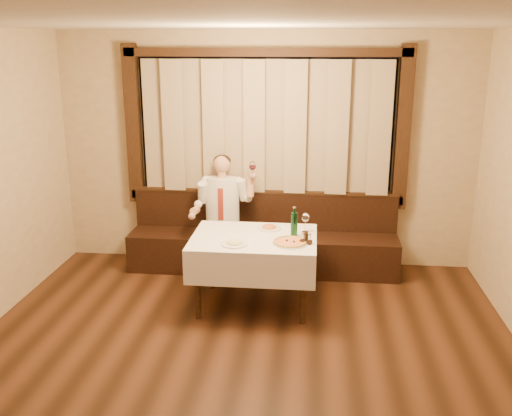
# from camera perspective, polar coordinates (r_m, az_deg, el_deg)

# --- Properties ---
(room) EXTENTS (5.01, 6.01, 2.81)m
(room) POSITION_cam_1_polar(r_m,az_deg,el_deg) (4.90, -1.13, 2.60)
(room) COLOR black
(room) RESTS_ON ground
(banquette) EXTENTS (3.20, 0.61, 0.94)m
(banquette) POSITION_cam_1_polar(r_m,az_deg,el_deg) (6.91, 0.71, -3.60)
(banquette) COLOR black
(banquette) RESTS_ON ground
(dining_table) EXTENTS (1.27, 0.97, 0.76)m
(dining_table) POSITION_cam_1_polar(r_m,az_deg,el_deg) (5.84, -0.20, -3.84)
(dining_table) COLOR black
(dining_table) RESTS_ON ground
(pizza) EXTENTS (0.35, 0.35, 0.04)m
(pizza) POSITION_cam_1_polar(r_m,az_deg,el_deg) (5.60, 3.40, -3.43)
(pizza) COLOR white
(pizza) RESTS_ON dining_table
(pasta_red) EXTENTS (0.25, 0.25, 0.09)m
(pasta_red) POSITION_cam_1_polar(r_m,az_deg,el_deg) (6.03, 1.32, -1.78)
(pasta_red) COLOR white
(pasta_red) RESTS_ON dining_table
(pasta_cream) EXTENTS (0.26, 0.26, 0.09)m
(pasta_cream) POSITION_cam_1_polar(r_m,az_deg,el_deg) (5.56, -2.18, -3.35)
(pasta_cream) COLOR white
(pasta_cream) RESTS_ON dining_table
(green_bottle) EXTENTS (0.07, 0.07, 0.31)m
(green_bottle) POSITION_cam_1_polar(r_m,az_deg,el_deg) (5.78, 3.84, -1.61)
(green_bottle) COLOR #0E4120
(green_bottle) RESTS_ON dining_table
(table_wine_glass) EXTENTS (0.08, 0.08, 0.21)m
(table_wine_glass) POSITION_cam_1_polar(r_m,az_deg,el_deg) (5.91, 4.96, -1.02)
(table_wine_glass) COLOR white
(table_wine_glass) RESTS_ON dining_table
(cruet_caddy) EXTENTS (0.13, 0.09, 0.12)m
(cruet_caddy) POSITION_cam_1_polar(r_m,az_deg,el_deg) (5.61, 5.02, -3.15)
(cruet_caddy) COLOR black
(cruet_caddy) RESTS_ON dining_table
(seated_man) EXTENTS (0.76, 0.57, 1.39)m
(seated_man) POSITION_cam_1_polar(r_m,az_deg,el_deg) (6.74, -3.42, 0.32)
(seated_man) COLOR black
(seated_man) RESTS_ON ground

